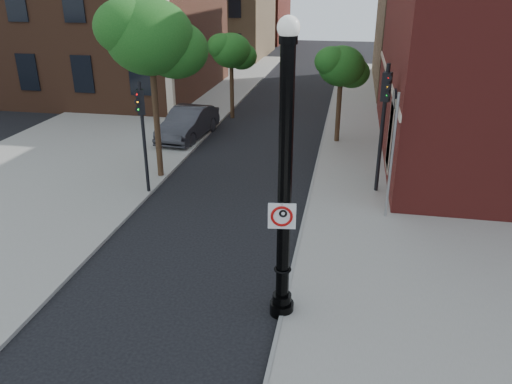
% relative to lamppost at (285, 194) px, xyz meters
% --- Properties ---
extents(ground, '(120.00, 120.00, 0.00)m').
position_rel_lamppost_xyz_m(ground, '(-2.02, 0.23, -3.26)').
color(ground, black).
rests_on(ground, ground).
extents(sidewalk_right, '(8.00, 60.00, 0.12)m').
position_rel_lamppost_xyz_m(sidewalk_right, '(3.98, 10.23, -3.20)').
color(sidewalk_right, gray).
rests_on(sidewalk_right, ground).
extents(sidewalk_left, '(10.00, 50.00, 0.12)m').
position_rel_lamppost_xyz_m(sidewalk_left, '(-11.02, 18.23, -3.20)').
color(sidewalk_left, gray).
rests_on(sidewalk_left, ground).
extents(curb_edge, '(0.10, 60.00, 0.14)m').
position_rel_lamppost_xyz_m(curb_edge, '(0.03, 10.23, -3.19)').
color(curb_edge, gray).
rests_on(curb_edge, ground).
extents(bg_building_red, '(12.00, 12.00, 10.00)m').
position_rel_lamppost_xyz_m(bg_building_red, '(-14.02, 58.23, 1.74)').
color(bg_building_red, maroon).
rests_on(bg_building_red, ground).
extents(lamppost, '(0.60, 0.60, 7.06)m').
position_rel_lamppost_xyz_m(lamppost, '(0.00, 0.00, 0.00)').
color(lamppost, black).
rests_on(lamppost, ground).
extents(no_parking_sign, '(0.63, 0.13, 0.63)m').
position_rel_lamppost_xyz_m(no_parking_sign, '(-0.02, -0.18, -0.47)').
color(no_parking_sign, white).
rests_on(no_parking_sign, ground).
extents(parked_car, '(2.12, 5.02, 1.61)m').
position_rel_lamppost_xyz_m(parked_car, '(-6.89, 13.82, -2.46)').
color(parked_car, '#2E2D32').
rests_on(parked_car, ground).
extents(traffic_signal_left, '(0.35, 0.38, 4.33)m').
position_rel_lamppost_xyz_m(traffic_signal_left, '(-6.15, 6.48, -0.34)').
color(traffic_signal_left, black).
rests_on(traffic_signal_left, ground).
extents(traffic_signal_right, '(0.38, 0.43, 4.97)m').
position_rel_lamppost_xyz_m(traffic_signal_right, '(2.53, 8.23, 0.09)').
color(traffic_signal_right, black).
rests_on(traffic_signal_right, ground).
extents(utility_pole, '(0.09, 0.09, 4.43)m').
position_rel_lamppost_xyz_m(utility_pole, '(2.78, 5.94, -1.05)').
color(utility_pole, '#999999').
rests_on(utility_pole, ground).
extents(street_tree_a, '(3.95, 3.57, 7.11)m').
position_rel_lamppost_xyz_m(street_tree_a, '(-6.25, 8.25, 2.36)').
color(street_tree_a, '#372216').
rests_on(street_tree_a, ground).
extents(street_tree_b, '(2.73, 2.46, 4.91)m').
position_rel_lamppost_xyz_m(street_tree_b, '(-5.59, 18.37, 0.61)').
color(street_tree_b, '#372216').
rests_on(street_tree_b, ground).
extents(street_tree_c, '(2.67, 2.41, 4.81)m').
position_rel_lamppost_xyz_m(street_tree_c, '(0.78, 14.50, 0.53)').
color(street_tree_c, '#372216').
rests_on(street_tree_c, ground).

